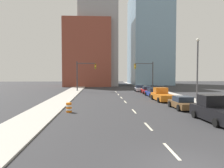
% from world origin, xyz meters
% --- Properties ---
extents(ground_plane, '(200.00, 200.00, 0.00)m').
position_xyz_m(ground_plane, '(0.00, 0.00, 0.00)').
color(ground_plane, '#2D2D30').
extents(sidewalk_left, '(3.44, 91.58, 0.12)m').
position_xyz_m(sidewalk_left, '(-9.16, 45.79, 0.06)').
color(sidewalk_left, '#ADA89E').
rests_on(sidewalk_left, ground).
extents(sidewalk_right, '(3.44, 91.58, 0.12)m').
position_xyz_m(sidewalk_right, '(9.16, 45.79, 0.06)').
color(sidewalk_right, '#ADA89E').
rests_on(sidewalk_right, ground).
extents(lane_stripe_at_2m, '(0.16, 2.40, 0.01)m').
position_xyz_m(lane_stripe_at_2m, '(0.00, 2.00, 0.00)').
color(lane_stripe_at_2m, beige).
rests_on(lane_stripe_at_2m, ground).
extents(lane_stripe_at_7m, '(0.16, 2.40, 0.01)m').
position_xyz_m(lane_stripe_at_7m, '(0.00, 7.05, 0.00)').
color(lane_stripe_at_7m, beige).
rests_on(lane_stripe_at_7m, ground).
extents(lane_stripe_at_14m, '(0.16, 2.40, 0.01)m').
position_xyz_m(lane_stripe_at_14m, '(0.00, 13.50, 0.00)').
color(lane_stripe_at_14m, beige).
rests_on(lane_stripe_at_14m, ground).
extents(lane_stripe_at_21m, '(0.16, 2.40, 0.01)m').
position_xyz_m(lane_stripe_at_21m, '(0.00, 20.92, 0.00)').
color(lane_stripe_at_21m, beige).
rests_on(lane_stripe_at_21m, ground).
extents(lane_stripe_at_26m, '(0.16, 2.40, 0.01)m').
position_xyz_m(lane_stripe_at_26m, '(0.00, 26.07, 0.00)').
color(lane_stripe_at_26m, beige).
rests_on(lane_stripe_at_26m, ground).
extents(lane_stripe_at_31m, '(0.16, 2.40, 0.01)m').
position_xyz_m(lane_stripe_at_31m, '(0.00, 31.41, 0.00)').
color(lane_stripe_at_31m, beige).
rests_on(lane_stripe_at_31m, ground).
extents(lane_stripe_at_37m, '(0.16, 2.40, 0.01)m').
position_xyz_m(lane_stripe_at_37m, '(0.00, 37.14, 0.00)').
color(lane_stripe_at_37m, beige).
rests_on(lane_stripe_at_37m, ground).
extents(building_brick_left, '(14.00, 16.00, 20.12)m').
position_xyz_m(building_brick_left, '(-7.02, 62.18, 10.06)').
color(building_brick_left, brown).
rests_on(building_brick_left, ground).
extents(building_office_center, '(12.00, 20.00, 30.14)m').
position_xyz_m(building_office_center, '(-3.78, 66.18, 15.07)').
color(building_office_center, '#99999E').
rests_on(building_office_center, ground).
extents(building_glass_right, '(13.00, 20.00, 32.35)m').
position_xyz_m(building_glass_right, '(14.51, 70.18, 16.18)').
color(building_glass_right, '#7A9EB7').
rests_on(building_glass_right, ground).
extents(traffic_signal_left, '(4.24, 0.35, 6.47)m').
position_xyz_m(traffic_signal_left, '(-7.11, 38.96, 4.17)').
color(traffic_signal_left, '#38383D').
rests_on(traffic_signal_left, ground).
extents(traffic_signal_right, '(4.24, 0.35, 6.47)m').
position_xyz_m(traffic_signal_right, '(7.12, 38.96, 4.17)').
color(traffic_signal_right, '#38383D').
rests_on(traffic_signal_right, ground).
extents(traffic_barrel, '(0.56, 0.56, 0.95)m').
position_xyz_m(traffic_barrel, '(-6.57, 13.30, 0.47)').
color(traffic_barrel, orange).
rests_on(traffic_barrel, ground).
extents(street_lamp, '(0.44, 0.44, 8.49)m').
position_xyz_m(street_lamp, '(9.41, 19.60, 4.91)').
color(street_lamp, '#4C4C51').
rests_on(street_lamp, ground).
extents(pickup_truck_black, '(2.51, 5.39, 2.09)m').
position_xyz_m(pickup_truck_black, '(5.81, 8.38, 0.84)').
color(pickup_truck_black, black).
rests_on(pickup_truck_black, ground).
extents(sedan_brown, '(2.17, 4.52, 1.38)m').
position_xyz_m(sedan_brown, '(5.54, 14.66, 0.64)').
color(sedan_brown, brown).
rests_on(sedan_brown, ground).
extents(pickup_truck_orange, '(2.34, 5.32, 1.83)m').
position_xyz_m(pickup_truck_orange, '(5.35, 21.85, 0.75)').
color(pickup_truck_orange, orange).
rests_on(pickup_truck_orange, ground).
extents(sedan_blue, '(2.18, 4.68, 1.45)m').
position_xyz_m(sedan_blue, '(5.52, 27.56, 0.66)').
color(sedan_blue, navy).
rests_on(sedan_blue, ground).
extents(sedan_red, '(2.12, 4.55, 1.37)m').
position_xyz_m(sedan_red, '(5.68, 33.13, 0.63)').
color(sedan_red, red).
rests_on(sedan_red, ground).
extents(sedan_silver, '(2.18, 4.32, 1.37)m').
position_xyz_m(sedan_silver, '(5.23, 38.41, 0.63)').
color(sedan_silver, '#B2B2BC').
rests_on(sedan_silver, ground).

